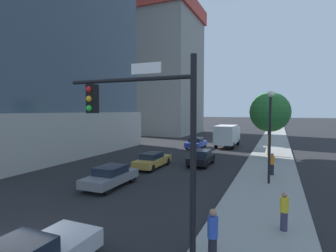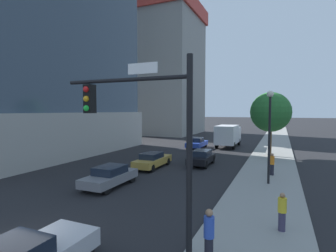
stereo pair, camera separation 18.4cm
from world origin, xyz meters
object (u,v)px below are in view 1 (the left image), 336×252
at_px(car_gold, 153,160).
at_px(pedestrian_blue_shirt, 213,236).
at_px(street_lamp, 270,124).
at_px(pedestrian_orange_shirt, 272,164).
at_px(box_truck, 227,135).
at_px(street_tree, 270,112).
at_px(construction_building, 160,64).
at_px(pedestrian_yellow_shirt, 284,211).
at_px(car_black, 201,157).
at_px(car_gray, 110,176).
at_px(car_blue, 196,143).
at_px(traffic_light_pole, 148,124).

bearing_deg(car_gold, pedestrian_blue_shirt, -56.47).
bearing_deg(street_lamp, pedestrian_orange_shirt, 86.98).
distance_m(box_truck, pedestrian_blue_shirt, 29.00).
bearing_deg(box_truck, street_tree, -47.78).
distance_m(construction_building, pedestrian_yellow_shirt, 51.09).
xyz_separation_m(street_tree, car_black, (-5.64, -6.95, -4.18)).
bearing_deg(street_lamp, car_gray, -155.69).
xyz_separation_m(car_black, car_gray, (-3.69, -9.10, -0.01)).
distance_m(car_blue, pedestrian_blue_shirt, 27.27).
relative_size(car_black, box_truck, 0.58).
distance_m(construction_building, box_truck, 28.38).
bearing_deg(car_gold, car_black, 36.94).
height_order(traffic_light_pole, street_tree, street_tree).
distance_m(street_tree, pedestrian_blue_shirt, 22.73).
relative_size(street_lamp, car_blue, 1.40).
xyz_separation_m(car_black, car_blue, (-3.69, 10.51, -0.01)).
distance_m(car_black, car_blue, 11.13).
distance_m(construction_building, car_blue, 28.52).
xyz_separation_m(traffic_light_pole, car_blue, (-6.20, 26.16, -3.91)).
xyz_separation_m(street_tree, car_blue, (-9.33, 3.55, -4.19)).
xyz_separation_m(traffic_light_pole, car_gold, (-6.20, 12.88, -3.94)).
bearing_deg(traffic_light_pole, pedestrian_blue_shirt, 5.73).
relative_size(construction_building, car_black, 8.71).
relative_size(construction_building, pedestrian_orange_shirt, 20.94).
height_order(street_lamp, pedestrian_yellow_shirt, street_lamp).
distance_m(box_truck, pedestrian_orange_shirt, 16.50).
height_order(car_gray, pedestrian_blue_shirt, pedestrian_blue_shirt).
bearing_deg(car_gray, car_black, 67.94).
bearing_deg(pedestrian_yellow_shirt, street_tree, 93.63).
xyz_separation_m(traffic_light_pole, box_truck, (-2.52, 28.82, -2.88)).
xyz_separation_m(car_gold, car_black, (3.69, 2.77, 0.04)).
xyz_separation_m(construction_building, pedestrian_blue_shirt, (22.75, -45.69, -14.37)).
relative_size(street_tree, car_black, 1.71).
bearing_deg(street_lamp, car_black, 141.91).
height_order(traffic_light_pole, car_gray, traffic_light_pole).
bearing_deg(pedestrian_yellow_shirt, traffic_light_pole, -139.34).
relative_size(construction_building, pedestrian_blue_shirt, 19.41).
height_order(car_black, car_gray, car_black).
xyz_separation_m(car_gray, box_truck, (3.69, 22.27, 1.04)).
relative_size(car_blue, box_truck, 0.65).
distance_m(traffic_light_pole, car_gold, 14.83).
distance_m(street_lamp, pedestrian_orange_shirt, 4.11).
bearing_deg(car_blue, street_tree, -20.85).
relative_size(street_tree, box_truck, 1.00).
relative_size(street_tree, car_gold, 1.46).
xyz_separation_m(car_blue, pedestrian_blue_shirt, (8.39, -25.94, 0.38)).
distance_m(construction_building, traffic_light_pole, 51.46).
bearing_deg(pedestrian_orange_shirt, car_gray, -144.65).
height_order(street_tree, car_black, street_tree).
xyz_separation_m(street_tree, car_gray, (-9.33, -16.05, -4.19)).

